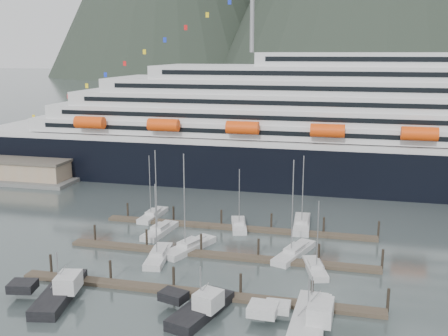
{
  "coord_description": "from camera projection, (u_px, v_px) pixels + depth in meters",
  "views": [
    {
      "loc": [
        13.57,
        -69.43,
        30.52
      ],
      "look_at": [
        -8.71,
        22.0,
        9.52
      ],
      "focal_mm": 42.0,
      "sensor_mm": 36.0,
      "label": 1
    }
  ],
  "objects": [
    {
      "name": "sailboat_h",
      "position": [
        315.0,
        269.0,
        74.23
      ],
      "size": [
        4.32,
        8.17,
        10.98
      ],
      "rotation": [
        0.0,
        0.0,
        1.85
      ],
      "color": "#B7B7B7",
      "rests_on": "ground"
    },
    {
      "name": "sailboat_e",
      "position": [
        153.0,
        215.0,
        98.29
      ],
      "size": [
        2.93,
        9.27,
        12.45
      ],
      "rotation": [
        0.0,
        0.0,
        1.51
      ],
      "color": "#B7B7B7",
      "rests_on": "ground"
    },
    {
      "name": "ground",
      "position": [
        246.0,
        268.0,
        75.62
      ],
      "size": [
        1600.0,
        1600.0,
        0.0
      ],
      "primitive_type": "plane",
      "color": "#4E5C5B",
      "rests_on": "ground"
    },
    {
      "name": "trawler_c",
      "position": [
        306.0,
        321.0,
        58.93
      ],
      "size": [
        9.67,
        13.72,
        6.93
      ],
      "rotation": [
        0.0,
        0.0,
        1.53
      ],
      "color": "#B7B7B7",
      "rests_on": "ground"
    },
    {
      "name": "sailboat_f",
      "position": [
        239.0,
        226.0,
        92.59
      ],
      "size": [
        4.44,
        8.65,
        11.25
      ],
      "rotation": [
        0.0,
        0.0,
        1.83
      ],
      "color": "#B7B7B7",
      "rests_on": "ground"
    },
    {
      "name": "trawler_b",
      "position": [
        200.0,
        308.0,
        61.84
      ],
      "size": [
        8.7,
        10.9,
        6.72
      ],
      "rotation": [
        0.0,
        0.0,
        1.29
      ],
      "color": "black",
      "rests_on": "ground"
    },
    {
      "name": "dock_mid",
      "position": [
        219.0,
        255.0,
        79.59
      ],
      "size": [
        48.18,
        2.28,
        3.2
      ],
      "color": "#443A2C",
      "rests_on": "ground"
    },
    {
      "name": "dock_far",
      "position": [
        237.0,
        227.0,
        91.91
      ],
      "size": [
        48.18,
        2.28,
        3.2
      ],
      "color": "#443A2C",
      "rests_on": "ground"
    },
    {
      "name": "trawler_a",
      "position": [
        58.0,
        292.0,
        66.09
      ],
      "size": [
        9.3,
        12.74,
        6.76
      ],
      "rotation": [
        0.0,
        0.0,
        1.76
      ],
      "color": "black",
      "rests_on": "ground"
    },
    {
      "name": "sailboat_b",
      "position": [
        189.0,
        247.0,
        82.14
      ],
      "size": [
        6.43,
        10.85,
        16.09
      ],
      "rotation": [
        0.0,
        0.0,
        1.2
      ],
      "color": "#B7B7B7",
      "rests_on": "ground"
    },
    {
      "name": "sailboat_g",
      "position": [
        302.0,
        225.0,
        93.09
      ],
      "size": [
        3.35,
        11.16,
        13.61
      ],
      "rotation": [
        0.0,
        0.0,
        1.63
      ],
      "color": "#B7B7B7",
      "rests_on": "ground"
    },
    {
      "name": "sailboat_c",
      "position": [
        158.0,
        257.0,
        78.6
      ],
      "size": [
        3.84,
        9.65,
        12.34
      ],
      "rotation": [
        0.0,
        0.0,
        1.71
      ],
      "color": "#B7B7B7",
      "rests_on": "ground"
    },
    {
      "name": "cruise_ship",
      "position": [
        425.0,
        135.0,
        118.16
      ],
      "size": [
        210.0,
        30.4,
        50.3
      ],
      "color": "black",
      "rests_on": "ground"
    },
    {
      "name": "trawler_d",
      "position": [
        310.0,
        315.0,
        60.41
      ],
      "size": [
        7.61,
        10.3,
        6.06
      ],
      "rotation": [
        0.0,
        0.0,
        1.58
      ],
      "color": "#B7B7B7",
      "rests_on": "ground"
    },
    {
      "name": "dock_near",
      "position": [
        194.0,
        292.0,
        67.26
      ],
      "size": [
        48.18,
        2.28,
        3.2
      ],
      "color": "#443A2C",
      "rests_on": "ground"
    },
    {
      "name": "sailboat_d",
      "position": [
        294.0,
        253.0,
        79.91
      ],
      "size": [
        5.92,
        11.05,
        15.6
      ],
      "rotation": [
        0.0,
        0.0,
        1.24
      ],
      "color": "#B7B7B7",
      "rests_on": "ground"
    },
    {
      "name": "sailboat_a",
      "position": [
        160.0,
        231.0,
        89.53
      ],
      "size": [
        3.84,
        9.51,
        15.19
      ],
      "rotation": [
        0.0,
        0.0,
        1.44
      ],
      "color": "#B7B7B7",
      "rests_on": "ground"
    }
  ]
}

